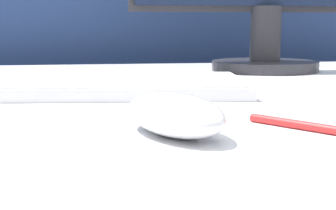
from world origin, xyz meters
TOP-DOWN VIEW (x-y plane):
  - partition_panel at (0.00, 0.63)m, footprint 5.00×0.03m
  - computer_mouse_near at (0.02, -0.26)m, footprint 0.10×0.13m
  - keyboard at (-0.04, -0.02)m, footprint 0.39×0.18m
  - pen at (0.14, -0.27)m, footprint 0.10×0.12m

SIDE VIEW (x-z plane):
  - partition_panel at x=0.00m, z-range 0.00..1.18m
  - pen at x=0.14m, z-range 0.78..0.78m
  - keyboard at x=-0.04m, z-range 0.78..0.80m
  - computer_mouse_near at x=0.02m, z-range 0.78..0.81m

